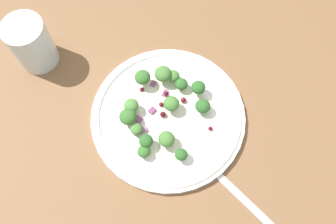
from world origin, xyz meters
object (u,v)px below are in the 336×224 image
object	(u,v)px
broccoli_floret_1	(145,140)
broccoli_floret_2	(173,76)
fork	(239,195)
water_glass	(31,44)
plate	(168,116)
broccoli_floret_0	(167,139)

from	to	relation	value
broccoli_floret_1	broccoli_floret_2	distance (cm)	12.68
broccoli_floret_2	fork	size ratio (longest dim) A/B	0.12
broccoli_floret_2	water_glass	xyz separation A→B (cm)	(-18.96, 17.33, 1.93)
plate	broccoli_floret_1	world-z (taller)	broccoli_floret_1
broccoli_floret_0	fork	bearing A→B (deg)	-66.16
broccoli_floret_2	broccoli_floret_1	bearing A→B (deg)	-141.80
broccoli_floret_0	water_glass	world-z (taller)	water_glass
broccoli_floret_0	water_glass	distance (cm)	29.49
plate	water_glass	distance (cm)	27.35
plate	broccoli_floret_0	distance (cm)	5.48
plate	broccoli_floret_0	bearing A→B (deg)	-123.01
broccoli_floret_1	broccoli_floret_0	bearing A→B (deg)	-29.33
broccoli_floret_1	plate	bearing A→B (deg)	23.38
broccoli_floret_1	fork	size ratio (longest dim) A/B	0.13
broccoli_floret_0	broccoli_floret_1	distance (cm)	3.47
fork	broccoli_floret_0	bearing A→B (deg)	113.84
plate	fork	bearing A→B (deg)	-79.85
broccoli_floret_1	fork	xyz separation A→B (cm)	(8.85, -14.88, -2.89)
broccoli_floret_1	fork	world-z (taller)	broccoli_floret_1
plate	fork	distance (cm)	17.64
broccoli_floret_2	water_glass	size ratio (longest dim) A/B	0.23
fork	broccoli_floret_2	bearing A→B (deg)	87.19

